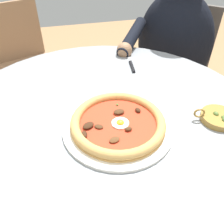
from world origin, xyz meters
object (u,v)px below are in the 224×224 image
at_px(pizza_on_plate, 118,124).
at_px(steak_knife, 131,63).
at_px(olive_pan, 219,117).
at_px(dining_table, 105,149).
at_px(cafe_chair_spare_far, 22,58).
at_px(cafe_chair_diner, 175,66).
at_px(ramekin_capers, 110,223).
at_px(diner_person, 168,74).

distance_m(pizza_on_plate, steak_knife, 0.40).
distance_m(pizza_on_plate, olive_pan, 0.31).
bearing_deg(pizza_on_plate, dining_table, 23.60).
relative_size(dining_table, cafe_chair_spare_far, 1.25).
xyz_separation_m(steak_knife, olive_pan, (-0.41, -0.15, 0.01)).
height_order(pizza_on_plate, olive_pan, olive_pan).
bearing_deg(cafe_chair_diner, steak_knife, 128.83).
bearing_deg(dining_table, cafe_chair_spare_far, 19.59).
bearing_deg(cafe_chair_spare_far, pizza_on_plate, -160.17).
relative_size(ramekin_capers, cafe_chair_diner, 0.08).
bearing_deg(cafe_chair_spare_far, dining_table, -160.41).
relative_size(dining_table, olive_pan, 7.89).
xyz_separation_m(steak_knife, ramekin_capers, (-0.65, 0.24, 0.02)).
bearing_deg(dining_table, pizza_on_plate, -156.40).
bearing_deg(steak_knife, ramekin_capers, 159.40).
relative_size(diner_person, cafe_chair_diner, 1.35).
bearing_deg(steak_knife, cafe_chair_diner, -51.17).
bearing_deg(olive_pan, ramekin_capers, 120.94).
xyz_separation_m(steak_knife, diner_person, (0.22, -0.31, -0.23)).
height_order(steak_knife, ramekin_capers, ramekin_capers).
xyz_separation_m(steak_knife, cafe_chair_spare_far, (0.68, 0.53, -0.25)).
bearing_deg(cafe_chair_spare_far, ramekin_capers, -167.69).
height_order(dining_table, cafe_chair_spare_far, cafe_chair_spare_far).
xyz_separation_m(steak_knife, cafe_chair_diner, (0.33, -0.41, -0.24)).
bearing_deg(cafe_chair_diner, pizza_on_plate, 141.16).
relative_size(olive_pan, cafe_chair_diner, 0.15).
bearing_deg(ramekin_capers, olive_pan, -59.06).
bearing_deg(dining_table, olive_pan, -106.83).
bearing_deg(steak_knife, dining_table, 149.49).
height_order(ramekin_capers, olive_pan, olive_pan).
distance_m(pizza_on_plate, diner_person, 0.79).
distance_m(dining_table, pizza_on_plate, 0.18).
bearing_deg(ramekin_capers, steak_knife, -20.60).
xyz_separation_m(pizza_on_plate, olive_pan, (-0.04, -0.31, -0.01)).
relative_size(ramekin_capers, olive_pan, 0.50).
distance_m(pizza_on_plate, cafe_chair_spare_far, 1.14).
bearing_deg(diner_person, ramekin_capers, 147.67).
bearing_deg(steak_knife, olive_pan, -159.46).
xyz_separation_m(dining_table, steak_knife, (0.31, -0.18, 0.16)).
xyz_separation_m(diner_person, cafe_chair_diner, (0.10, -0.10, -0.01)).
height_order(diner_person, cafe_chair_diner, diner_person).
xyz_separation_m(olive_pan, diner_person, (0.63, -0.15, -0.23)).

